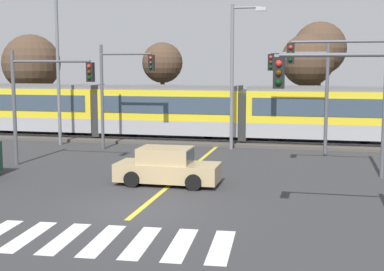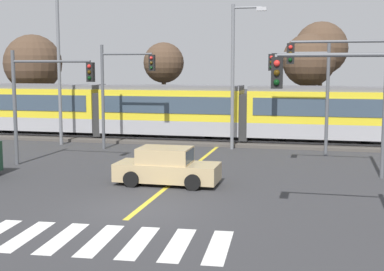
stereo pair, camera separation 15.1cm
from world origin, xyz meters
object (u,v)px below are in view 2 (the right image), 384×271
traffic_light_mid_right (351,81)px  street_lamp_centre (236,68)px  sedan_crossing (167,167)px  bare_tree_west (164,63)px  traffic_light_near_right (355,106)px  traffic_light_mid_left (42,90)px  street_lamp_west (62,59)px  traffic_light_far_right (307,83)px  bare_tree_far_east (321,49)px  bare_tree_east (309,61)px  traffic_light_far_left (120,82)px  light_rail_tram (172,109)px  bare_tree_far_west (33,64)px

traffic_light_mid_right → street_lamp_centre: 8.96m
sedan_crossing → bare_tree_west: bare_tree_west is taller
traffic_light_near_right → traffic_light_mid_left: size_ratio=1.00×
traffic_light_near_right → street_lamp_west: (-16.16, 14.47, 1.55)m
traffic_light_far_right → bare_tree_far_east: size_ratio=0.77×
sedan_crossing → traffic_light_near_right: bearing=-36.4°
traffic_light_near_right → bare_tree_east: bearing=94.3°
traffic_light_mid_right → street_lamp_centre: street_lamp_centre is taller
traffic_light_far_right → bare_tree_far_east: 9.39m
traffic_light_mid_left → bare_tree_west: bearing=84.4°
street_lamp_west → bare_tree_west: (3.87, 8.79, -0.19)m
traffic_light_mid_right → traffic_light_near_right: bearing=-92.4°
sedan_crossing → traffic_light_far_right: traffic_light_far_right is taller
street_lamp_west → traffic_light_far_left: bearing=-14.4°
traffic_light_far_right → traffic_light_far_left: bearing=-177.5°
light_rail_tram → traffic_light_far_left: traffic_light_far_left is taller
traffic_light_mid_right → traffic_light_mid_left: bearing=-177.3°
street_lamp_centre → traffic_light_mid_left: bearing=-138.3°
traffic_light_mid_right → bare_tree_far_west: bearing=149.7°
sedan_crossing → street_lamp_west: street_lamp_west is taller
sedan_crossing → bare_tree_west: bearing=106.5°
bare_tree_west → bare_tree_east: bearing=-7.9°
traffic_light_mid_right → bare_tree_far_east: size_ratio=0.79×
sedan_crossing → bare_tree_west: 19.42m
traffic_light_far_left → street_lamp_west: bearing=165.6°
light_rail_tram → bare_tree_east: size_ratio=3.99×
light_rail_tram → traffic_light_far_right: size_ratio=4.63×
traffic_light_near_right → bare_tree_far_east: size_ratio=0.70×
traffic_light_far_left → bare_tree_far_west: bare_tree_far_west is taller
bare_tree_far_east → traffic_light_far_left: bearing=-139.4°
traffic_light_mid_right → bare_tree_far_west: bare_tree_far_west is taller
traffic_light_near_right → traffic_light_far_right: traffic_light_far_right is taller
street_lamp_centre → bare_tree_east: 7.87m
traffic_light_mid_left → bare_tree_far_east: bearing=49.8°
sedan_crossing → street_lamp_centre: (1.31, 9.90, 3.99)m
traffic_light_mid_right → traffic_light_far_right: size_ratio=1.03×
bare_tree_east → bare_tree_far_east: size_ratio=0.89×
sedan_crossing → street_lamp_west: 13.91m
sedan_crossing → bare_tree_far_east: (6.06, 17.91, 5.31)m
traffic_light_mid_left → bare_tree_far_west: bare_tree_far_west is taller
traffic_light_mid_left → street_lamp_centre: bearing=41.7°
bare_tree_west → bare_tree_far_east: 11.47m
traffic_light_far_right → traffic_light_mid_right: bearing=-70.9°
traffic_light_mid_right → bare_tree_far_west: (-22.42, 13.09, 0.86)m
traffic_light_near_right → bare_tree_far_west: bare_tree_far_west is taller
sedan_crossing → bare_tree_far_west: bare_tree_far_west is taller
traffic_light_mid_right → street_lamp_centre: size_ratio=0.75×
traffic_light_mid_left → bare_tree_east: bearing=49.2°
street_lamp_west → bare_tree_west: bearing=66.2°
light_rail_tram → street_lamp_west: 7.51m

